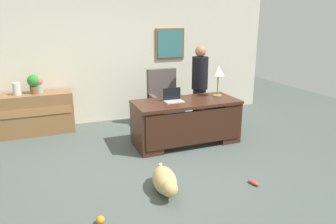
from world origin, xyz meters
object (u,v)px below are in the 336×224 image
at_px(laptop, 173,98).
at_px(dog_toy_ball, 100,220).
at_px(dog_lying, 165,181).
at_px(armchair, 164,102).
at_px(desk, 186,121).
at_px(vase_with_flowers, 38,84).
at_px(desk_lamp, 218,73).
at_px(person_standing, 200,86).
at_px(credenza, 33,114).
at_px(dog_toy_bone, 253,183).
at_px(vase_empty, 17,89).
at_px(potted_plant, 34,83).

xyz_separation_m(laptop, dog_toy_ball, (-1.63, -1.87, -0.78)).
bearing_deg(laptop, dog_lying, -115.86).
relative_size(armchair, dog_toy_ball, 12.55).
bearing_deg(desk, dog_lying, -123.78).
height_order(vase_with_flowers, dog_toy_ball, vase_with_flowers).
relative_size(desk, desk_lamp, 3.25).
distance_m(desk, person_standing, 1.07).
xyz_separation_m(credenza, armchair, (2.50, -0.52, 0.12)).
distance_m(armchair, desk_lamp, 1.33).
bearing_deg(dog_toy_bone, vase_with_flowers, 128.62).
bearing_deg(credenza, vase_empty, 179.64).
relative_size(credenza, dog_lying, 1.95).
distance_m(vase_with_flowers, potted_plant, 0.07).
distance_m(person_standing, laptop, 1.09).
height_order(person_standing, desk_lamp, person_standing).
xyz_separation_m(armchair, laptop, (-0.20, -0.94, 0.32)).
relative_size(desk_lamp, potted_plant, 1.56).
bearing_deg(potted_plant, person_standing, -14.28).
height_order(desk, dog_toy_ball, desk).
relative_size(desk, dog_toy_bone, 10.12).
distance_m(credenza, dog_toy_ball, 3.41).
xyz_separation_m(armchair, dog_lying, (-0.93, -2.45, -0.36)).
xyz_separation_m(person_standing, vase_empty, (-3.37, 0.78, 0.05)).
bearing_deg(vase_with_flowers, dog_lying, -64.71).
bearing_deg(credenza, potted_plant, 0.84).
bearing_deg(desk, laptop, 161.49).
xyz_separation_m(credenza, dog_toy_bone, (2.74, -3.22, -0.37)).
bearing_deg(dog_toy_bone, person_standing, 80.48).
bearing_deg(vase_empty, dog_lying, -59.00).
xyz_separation_m(credenza, vase_empty, (-0.22, 0.00, 0.51)).
relative_size(armchair, person_standing, 0.71).
relative_size(armchair, potted_plant, 3.24).
bearing_deg(dog_toy_bone, credenza, 130.37).
bearing_deg(vase_with_flowers, armchair, -12.56).
bearing_deg(dog_lying, person_standing, 54.04).
height_order(dog_lying, vase_empty, vase_empty).
xyz_separation_m(armchair, dog_toy_bone, (0.25, -2.71, -0.49)).
height_order(credenza, desk_lamp, desk_lamp).
height_order(vase_with_flowers, dog_toy_bone, vase_with_flowers).
distance_m(dog_lying, dog_toy_bone, 1.21).
relative_size(armchair, vase_empty, 5.16).
relative_size(dog_lying, dog_toy_bone, 4.21).
bearing_deg(dog_lying, vase_with_flowers, 115.29).
height_order(credenza, dog_toy_ball, credenza).
bearing_deg(dog_toy_bone, desk_lamp, 76.01).
bearing_deg(laptop, desk_lamp, 2.79).
bearing_deg(armchair, dog_toy_bone, -84.83).
distance_m(person_standing, desk_lamp, 0.73).
xyz_separation_m(desk_lamp, dog_toy_ball, (-2.52, -1.91, -1.16)).
height_order(desk_lamp, vase_with_flowers, desk_lamp).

